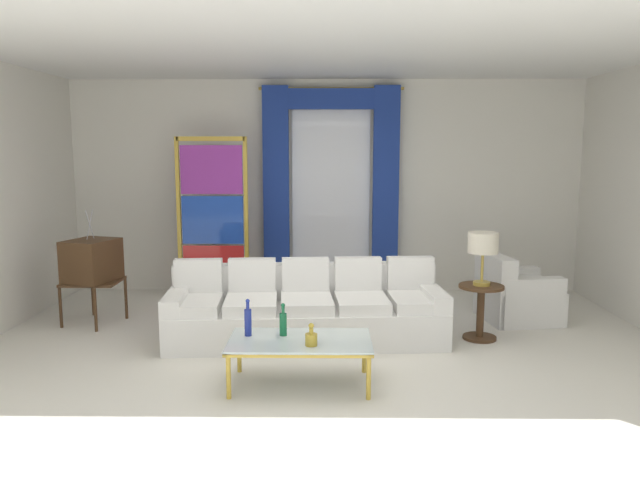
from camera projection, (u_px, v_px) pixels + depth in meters
ground_plane at (325, 360)px, 5.96m from camera, size 16.00×16.00×0.00m
wall_rear at (326, 187)px, 8.76m from camera, size 8.00×0.12×3.00m
ceiling_slab at (326, 53)px, 6.30m from camera, size 8.00×7.60×0.04m
curtained_window at (331, 170)px, 8.56m from camera, size 2.00×0.17×2.70m
couch_white_long at (306, 311)px, 6.57m from camera, size 2.97×1.13×0.86m
coffee_table at (300, 343)px, 5.28m from camera, size 1.23×0.69×0.41m
bottle_blue_decanter at (283, 323)px, 5.37m from camera, size 0.06×0.06×0.29m
bottle_crystal_tall at (311, 338)px, 5.10m from camera, size 0.10×0.10×0.19m
bottle_amber_squat at (248, 321)px, 5.36m from camera, size 0.06×0.06×0.33m
vintage_tv at (92, 262)px, 7.12m from camera, size 0.66×0.71×1.35m
armchair_white at (514, 297)px, 7.31m from camera, size 0.92×0.91×0.80m
stained_glass_divider at (213, 223)px, 8.15m from camera, size 0.95×0.05×2.20m
peacock_figurine at (250, 291)px, 7.88m from camera, size 0.44×0.60×0.50m
round_side_table at (481, 307)px, 6.57m from camera, size 0.48×0.48×0.59m
table_lamp_brass at (483, 245)px, 6.47m from camera, size 0.32×0.32×0.57m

